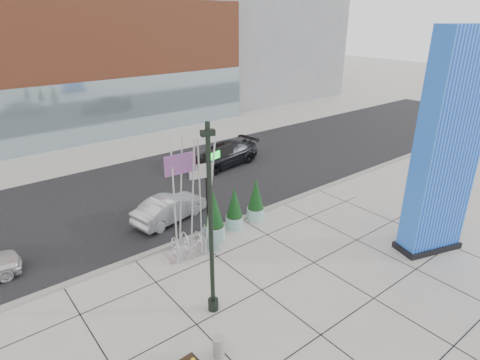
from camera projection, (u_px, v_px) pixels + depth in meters
ground at (226, 287)px, 15.73m from camera, size 160.00×160.00×0.00m
street_asphalt at (122, 201)px, 22.96m from camera, size 80.00×12.00×0.02m
curb_edge at (175, 244)px, 18.60m from camera, size 80.00×0.30×0.12m
tower_podium at (44, 70)px, 33.71m from camera, size 34.00×10.00×11.00m
tower_glass_front at (67, 116)px, 31.40m from camera, size 34.00×0.60×5.00m
building_grey_parking at (240, 21)px, 50.31m from camera, size 20.00×18.00×18.00m
blue_pylon at (446, 152)px, 16.63m from camera, size 3.13×2.08×9.61m
lamp_post at (211, 241)px, 13.48m from camera, size 0.46×0.38×6.98m
public_art_sculpture at (191, 224)px, 17.56m from camera, size 2.51×1.53×5.35m
concrete_bollard at (219, 347)px, 12.47m from camera, size 0.37×0.37×0.72m
overhead_street_sign at (219, 162)px, 18.51m from camera, size 1.96×0.64×4.20m
round_planter_east at (256, 200)px, 20.55m from camera, size 0.91×0.91×2.27m
round_planter_mid at (234, 209)px, 19.75m from camera, size 0.88×0.88×2.20m
round_planter_west at (214, 217)px, 18.71m from camera, size 0.99×0.99×2.48m
car_silver_mid at (170, 208)px, 20.60m from camera, size 4.29×2.27×1.34m
car_dark_east at (224, 155)px, 28.02m from camera, size 5.70×2.90×1.58m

